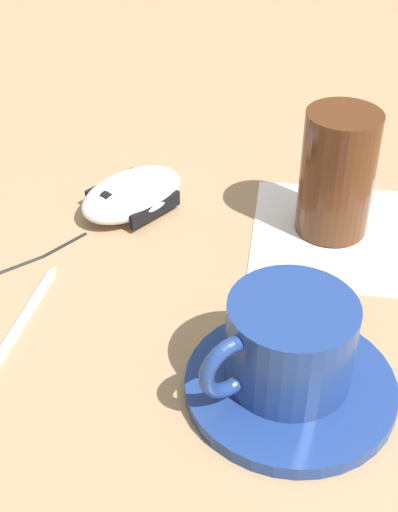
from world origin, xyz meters
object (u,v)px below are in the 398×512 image
object	(u,v)px
saucer	(290,386)
coffee_cup	(288,342)
drinking_glass	(337,173)
pen	(18,322)
computer_mouse	(132,194)

from	to	relation	value
saucer	coffee_cup	size ratio (longest dim) A/B	1.47
coffee_cup	drinking_glass	bearing A→B (deg)	-3.90
pen	drinking_glass	bearing A→B (deg)	-49.52
computer_mouse	drinking_glass	size ratio (longest dim) A/B	1.14
drinking_glass	pen	xyz separation A→B (m)	(-0.19, 0.22, -0.05)
drinking_glass	pen	distance (m)	0.29
saucer	pen	world-z (taller)	saucer
coffee_cup	computer_mouse	xyz separation A→B (m)	(0.19, 0.17, -0.03)
drinking_glass	pen	bearing A→B (deg)	130.48
coffee_cup	drinking_glass	distance (m)	0.20
computer_mouse	coffee_cup	bearing A→B (deg)	-138.16
saucer	coffee_cup	distance (m)	0.04
coffee_cup	drinking_glass	size ratio (longest dim) A/B	0.88
saucer	drinking_glass	distance (m)	0.21
saucer	pen	xyz separation A→B (m)	(0.02, 0.21, -0.00)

